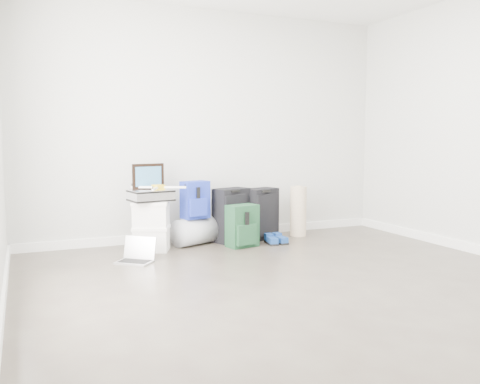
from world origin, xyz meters
name	(u,v)px	position (x,y,z in m)	size (l,w,h in m)	color
ground	(322,295)	(0.00, 0.00, 0.00)	(5.00, 5.00, 0.00)	#392E29
room_envelope	(325,67)	(0.00, 0.02, 1.72)	(4.52, 5.02, 2.71)	beige
boxes_stack	(151,226)	(-0.83, 2.06, 0.27)	(0.46, 0.43, 0.54)	white
briefcase	(151,195)	(-0.83, 2.06, 0.60)	(0.43, 0.31, 0.12)	#B2B2B7
painting	(148,176)	(-0.83, 2.16, 0.79)	(0.36, 0.10, 0.27)	black
drone	(158,187)	(-0.75, 2.04, 0.68)	(0.54, 0.54, 0.05)	gold
duffel_bag	(195,231)	(-0.31, 2.17, 0.15)	(0.31, 0.31, 0.50)	gray
blue_backpack	(195,200)	(-0.31, 2.14, 0.51)	(0.33, 0.28, 0.42)	#18299F
large_suitcase	(232,215)	(0.14, 2.16, 0.31)	(0.46, 0.37, 0.62)	black
green_backpack	(243,227)	(0.14, 1.85, 0.23)	(0.37, 0.30, 0.47)	#12331A
carry_on	(262,214)	(0.53, 2.18, 0.30)	(0.44, 0.36, 0.61)	black
shoes	(276,240)	(0.56, 1.86, 0.04)	(0.23, 0.26, 0.08)	black
rolled_rug	(298,211)	(1.03, 2.17, 0.31)	(0.20, 0.20, 0.61)	tan
laptop	(137,256)	(-1.08, 1.63, 0.06)	(0.41, 0.40, 0.24)	silver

